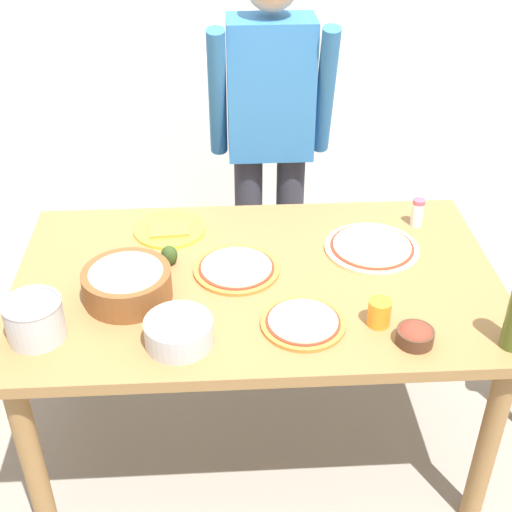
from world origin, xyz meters
TOP-DOWN VIEW (x-y plane):
  - ground at (0.00, 0.00)m, footprint 8.00×8.00m
  - dining_table at (0.00, 0.00)m, footprint 1.60×0.96m
  - person_cook at (0.10, 0.76)m, footprint 0.49×0.25m
  - pizza_raw_on_board at (0.41, 0.14)m, footprint 0.33×0.33m
  - pizza_cooked_on_tray at (-0.07, 0.04)m, footprint 0.29×0.29m
  - pizza_second_cooked at (0.12, -0.26)m, footprint 0.26×0.26m
  - plate_with_slice at (-0.30, 0.31)m, footprint 0.26×0.26m
  - popcorn_bowl at (-0.41, -0.09)m, footprint 0.28×0.28m
  - mixing_bowl_steel at (-0.24, -0.32)m, footprint 0.20×0.20m
  - small_sauce_bowl at (0.44, -0.35)m, footprint 0.11×0.11m
  - steel_pot at (-0.66, -0.27)m, footprint 0.17×0.17m
  - cup_orange at (0.35, -0.26)m, footprint 0.07×0.07m
  - salt_shaker at (0.61, 0.30)m, footprint 0.04×0.04m
  - avocado at (-0.29, 0.09)m, footprint 0.06×0.06m

SIDE VIEW (x-z plane):
  - ground at x=0.00m, z-range 0.00..0.00m
  - dining_table at x=0.00m, z-range 0.29..1.05m
  - plate_with_slice at x=-0.30m, z-range 0.76..0.78m
  - pizza_raw_on_board at x=0.41m, z-range 0.76..0.78m
  - pizza_cooked_on_tray at x=-0.07m, z-range 0.76..0.78m
  - pizza_second_cooked at x=0.12m, z-range 0.76..0.78m
  - small_sauce_bowl at x=0.44m, z-range 0.76..0.82m
  - avocado at x=-0.29m, z-range 0.76..0.83m
  - mixing_bowl_steel at x=-0.24m, z-range 0.76..0.84m
  - cup_orange at x=0.35m, z-range 0.76..0.84m
  - salt_shaker at x=0.61m, z-range 0.76..0.87m
  - popcorn_bowl at x=-0.41m, z-range 0.76..0.88m
  - steel_pot at x=-0.66m, z-range 0.76..0.89m
  - person_cook at x=0.10m, z-range 0.13..1.75m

